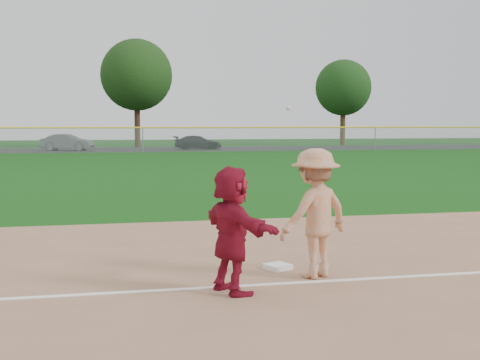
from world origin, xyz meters
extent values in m
plane|color=#0F460D|center=(0.00, 0.00, 0.00)|extent=(160.00, 160.00, 0.00)
cube|color=white|center=(0.00, -0.80, 0.03)|extent=(60.00, 0.10, 0.01)
cube|color=black|center=(0.00, 46.00, 0.01)|extent=(120.00, 10.00, 0.01)
cube|color=white|center=(0.31, 0.06, 0.06)|extent=(0.46, 0.46, 0.08)
imported|color=maroon|center=(-0.64, -1.07, 0.88)|extent=(1.04, 1.67, 1.72)
imported|color=#56595E|center=(-6.23, 44.96, 0.72)|extent=(4.55, 2.53, 1.42)
imported|color=black|center=(5.12, 44.90, 0.63)|extent=(4.34, 1.95, 1.23)
imported|color=#AAAAAD|center=(0.72, -0.51, 0.98)|extent=(1.42, 1.17, 1.91)
sphere|color=silver|center=(0.33, -0.39, 2.52)|extent=(0.08, 0.08, 0.08)
plane|color=#999EA0|center=(0.00, 40.00, 1.00)|extent=(110.00, 0.00, 110.00)
cylinder|color=yellow|center=(0.00, 40.00, 2.00)|extent=(110.00, 0.12, 0.12)
cylinder|color=gray|center=(0.00, 40.00, 1.00)|extent=(0.08, 0.08, 2.00)
cylinder|color=gray|center=(20.00, 40.00, 1.00)|extent=(0.08, 0.08, 2.00)
cylinder|color=#311E11|center=(0.00, 51.50, 2.05)|extent=(0.56, 0.56, 4.10)
sphere|color=black|center=(0.00, 51.50, 7.08)|extent=(7.00, 7.00, 7.00)
cylinder|color=#3C2915|center=(22.00, 52.80, 1.82)|extent=(0.56, 0.56, 3.64)
sphere|color=#143510|center=(22.00, 52.80, 6.19)|extent=(6.00, 6.00, 6.00)
camera|label=1|loc=(-2.15, -8.89, 2.29)|focal=45.00mm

